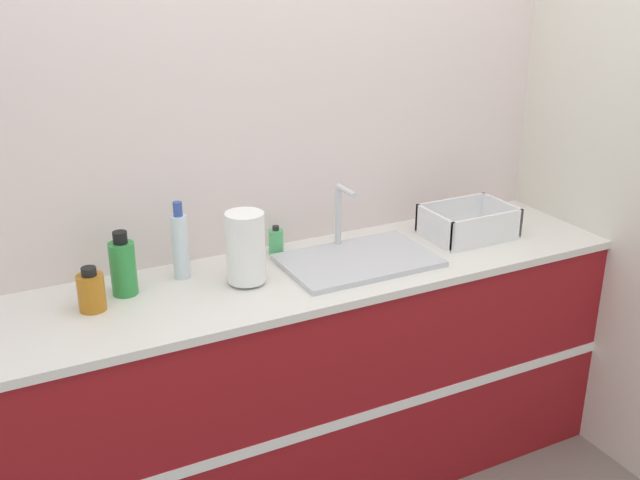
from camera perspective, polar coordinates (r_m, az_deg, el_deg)
name	(u,v)px	position (r m, az deg, el deg)	size (l,w,h in m)	color
wall_back	(253,148)	(2.77, -5.13, 7.02)	(4.91, 0.06, 2.60)	silver
wall_right	(575,128)	(3.23, 18.89, 8.05)	(0.06, 2.55, 2.60)	beige
counter_cabinet	(291,385)	(2.85, -2.19, -11.00)	(2.53, 0.58, 0.91)	maroon
sink	(357,258)	(2.73, 2.87, -1.37)	(0.55, 0.35, 0.26)	silver
paper_towel_roll	(246,248)	(2.53, -5.69, -0.61)	(0.13, 0.13, 0.25)	#4C4C51
dish_rack	(468,226)	(3.01, 11.21, 1.06)	(0.34, 0.24, 0.12)	white
bottle_clear	(180,245)	(2.61, -10.60, -0.35)	(0.06, 0.06, 0.28)	silver
bottle_amber	(91,291)	(2.47, -17.04, -3.76)	(0.09, 0.09, 0.15)	#B26B19
bottle_green	(123,267)	(2.53, -14.78, -1.98)	(0.08, 0.08, 0.22)	#2D8C3D
soap_dispenser	(276,242)	(2.79, -3.37, -0.12)	(0.05, 0.05, 0.11)	#4CB266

